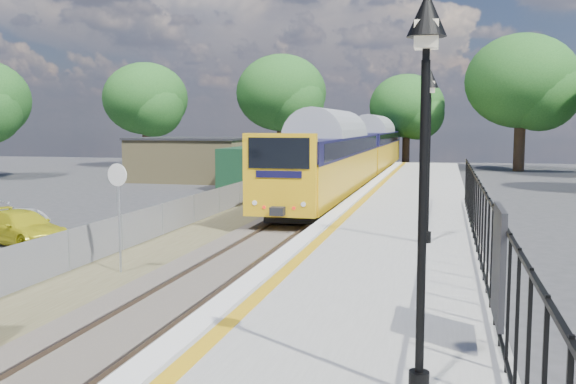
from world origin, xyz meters
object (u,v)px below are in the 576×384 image
(victorian_lamp_south, at_px, (425,101))
(victorian_lamp_north, at_px, (429,115))
(train, at_px, (357,150))
(car_yellow, at_px, (22,228))
(speed_sign, at_px, (118,198))

(victorian_lamp_south, xyz_separation_m, victorian_lamp_north, (-0.20, 10.00, 0.00))
(victorian_lamp_north, height_order, train, victorian_lamp_north)
(victorian_lamp_north, height_order, car_yellow, victorian_lamp_north)
(victorian_lamp_south, height_order, speed_sign, victorian_lamp_south)
(train, relative_size, car_yellow, 10.38)
(victorian_lamp_south, distance_m, train, 35.64)
(victorian_lamp_north, height_order, speed_sign, victorian_lamp_north)
(victorian_lamp_north, bearing_deg, car_yellow, 174.31)
(victorian_lamp_south, height_order, car_yellow, victorian_lamp_south)
(victorian_lamp_north, bearing_deg, speed_sign, -167.01)
(victorian_lamp_south, bearing_deg, victorian_lamp_north, 91.15)
(train, distance_m, car_yellow, 25.23)
(car_yellow, bearing_deg, victorian_lamp_north, -72.93)
(victorian_lamp_north, xyz_separation_m, car_yellow, (-13.42, 1.34, -3.73))
(victorian_lamp_north, distance_m, train, 25.78)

